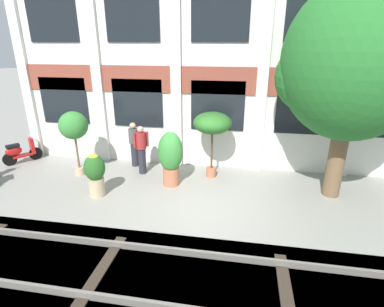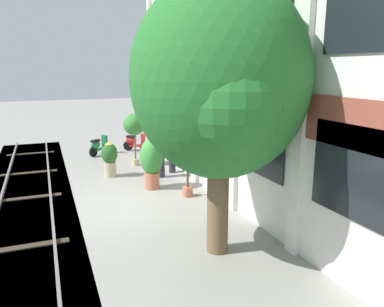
{
  "view_description": "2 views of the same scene",
  "coord_description": "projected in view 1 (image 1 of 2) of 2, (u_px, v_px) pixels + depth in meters",
  "views": [
    {
      "loc": [
        0.86,
        -7.41,
        4.33
      ],
      "look_at": [
        -0.59,
        1.03,
        1.11
      ],
      "focal_mm": 28.0,
      "sensor_mm": 36.0,
      "label": 1
    },
    {
      "loc": [
        10.64,
        -2.22,
        4.07
      ],
      "look_at": [
        0.52,
        1.81,
        1.55
      ],
      "focal_mm": 35.0,
      "sensor_mm": 36.0,
      "label": 2
    }
  ],
  "objects": [
    {
      "name": "apartment_facade",
      "position": [
        220.0,
        39.0,
        9.73
      ],
      "size": [
        14.69,
        0.64,
        8.84
      ],
      "color": "silver",
      "rests_on": "ground"
    },
    {
      "name": "resident_by_doorway",
      "position": [
        141.0,
        148.0,
        10.17
      ],
      "size": [
        0.46,
        0.34,
        1.69
      ],
      "rotation": [
        0.0,
        0.0,
        -1.0
      ],
      "color": "#282833",
      "rests_on": "ground"
    },
    {
      "name": "broadleaf_tree",
      "position": [
        353.0,
        66.0,
        7.71
      ],
      "size": [
        3.87,
        3.69,
        5.91
      ],
      "color": "brown",
      "rests_on": "ground"
    },
    {
      "name": "potted_plant_terracotta_small",
      "position": [
        212.0,
        125.0,
        9.61
      ],
      "size": [
        1.24,
        1.24,
        2.22
      ],
      "color": "#B76647",
      "rests_on": "ground"
    },
    {
      "name": "potted_plant_tall_urn",
      "position": [
        74.0,
        127.0,
        9.77
      ],
      "size": [
        0.93,
        0.93,
        2.21
      ],
      "color": "tan",
      "rests_on": "ground"
    },
    {
      "name": "potted_plant_fluted_column",
      "position": [
        171.0,
        155.0,
        9.3
      ],
      "size": [
        0.78,
        0.78,
        1.75
      ],
      "color": "#B76647",
      "rests_on": "ground"
    },
    {
      "name": "potted_plant_stone_basin",
      "position": [
        95.0,
        172.0,
        8.71
      ],
      "size": [
        0.61,
        0.61,
        1.32
      ],
      "color": "tan",
      "rests_on": "ground"
    },
    {
      "name": "rail_tracks",
      "position": [
        187.0,
        286.0,
        5.81
      ],
      "size": [
        22.33,
        2.8,
        0.43
      ],
      "color": "#423F3A",
      "rests_on": "ground"
    },
    {
      "name": "resident_watching_tracks",
      "position": [
        134.0,
        143.0,
        10.81
      ],
      "size": [
        0.36,
        0.44,
        1.64
      ],
      "rotation": [
        0.0,
        0.0,
        -2.49
      ],
      "color": "#282833",
      "rests_on": "ground"
    },
    {
      "name": "scooter_near_curb",
      "position": [
        20.0,
        152.0,
        11.22
      ],
      "size": [
        0.91,
        1.15,
        0.98
      ],
      "rotation": [
        0.0,
        0.0,
        0.92
      ],
      "color": "black",
      "rests_on": "ground"
    },
    {
      "name": "ground_plane",
      "position": [
        206.0,
        204.0,
        8.49
      ],
      "size": [
        80.0,
        80.0,
        0.0
      ],
      "primitive_type": "plane",
      "color": "gray"
    }
  ]
}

